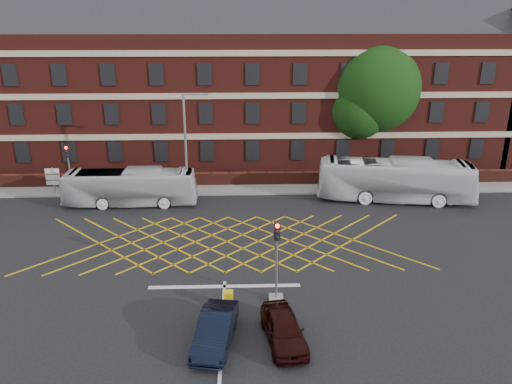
{
  "coord_description": "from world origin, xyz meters",
  "views": [
    {
      "loc": [
        0.92,
        -26.61,
        13.57
      ],
      "look_at": [
        1.83,
        1.5,
        3.49
      ],
      "focal_mm": 35.0,
      "sensor_mm": 36.0,
      "label": 1
    }
  ],
  "objects_px": {
    "traffic_light_near": "(277,269)",
    "direction_signs": "(53,178)",
    "car_maroon": "(284,329)",
    "bus_left": "(130,187)",
    "bus_right": "(395,180)",
    "utility_cabinet": "(229,300)",
    "deciduous_tree": "(374,94)",
    "car_navy": "(215,330)",
    "traffic_light_far": "(70,177)",
    "street_lamp": "(188,167)"
  },
  "relations": [
    {
      "from": "car_maroon",
      "to": "utility_cabinet",
      "type": "distance_m",
      "value": 3.67
    },
    {
      "from": "direction_signs",
      "to": "utility_cabinet",
      "type": "height_order",
      "value": "direction_signs"
    },
    {
      "from": "direction_signs",
      "to": "traffic_light_far",
      "type": "bearing_deg",
      "value": -32.55
    },
    {
      "from": "bus_right",
      "to": "bus_left",
      "type": "bearing_deg",
      "value": 99.37
    },
    {
      "from": "traffic_light_near",
      "to": "street_lamp",
      "type": "height_order",
      "value": "street_lamp"
    },
    {
      "from": "car_navy",
      "to": "traffic_light_near",
      "type": "xyz_separation_m",
      "value": [
        2.88,
        3.37,
        1.09
      ]
    },
    {
      "from": "street_lamp",
      "to": "bus_right",
      "type": "bearing_deg",
      "value": -0.05
    },
    {
      "from": "car_navy",
      "to": "street_lamp",
      "type": "height_order",
      "value": "street_lamp"
    },
    {
      "from": "car_maroon",
      "to": "street_lamp",
      "type": "distance_m",
      "value": 18.39
    },
    {
      "from": "car_maroon",
      "to": "street_lamp",
      "type": "relative_size",
      "value": 0.47
    },
    {
      "from": "traffic_light_near",
      "to": "utility_cabinet",
      "type": "bearing_deg",
      "value": -164.87
    },
    {
      "from": "car_navy",
      "to": "traffic_light_far",
      "type": "relative_size",
      "value": 0.96
    },
    {
      "from": "utility_cabinet",
      "to": "traffic_light_far",
      "type": "bearing_deg",
      "value": 128.3
    },
    {
      "from": "direction_signs",
      "to": "deciduous_tree",
      "type": "bearing_deg",
      "value": 13.2
    },
    {
      "from": "car_navy",
      "to": "direction_signs",
      "type": "relative_size",
      "value": 1.86
    },
    {
      "from": "bus_right",
      "to": "deciduous_tree",
      "type": "height_order",
      "value": "deciduous_tree"
    },
    {
      "from": "traffic_light_far",
      "to": "direction_signs",
      "type": "distance_m",
      "value": 2.15
    },
    {
      "from": "car_navy",
      "to": "car_maroon",
      "type": "xyz_separation_m",
      "value": [
        2.97,
        0.01,
        -0.01
      ]
    },
    {
      "from": "bus_left",
      "to": "car_navy",
      "type": "bearing_deg",
      "value": -157.86
    },
    {
      "from": "traffic_light_far",
      "to": "utility_cabinet",
      "type": "xyz_separation_m",
      "value": [
        12.39,
        -15.7,
        -1.3
      ]
    },
    {
      "from": "car_navy",
      "to": "bus_left",
      "type": "bearing_deg",
      "value": 121.44
    },
    {
      "from": "bus_left",
      "to": "bus_right",
      "type": "xyz_separation_m",
      "value": [
        20.01,
        0.24,
        0.26
      ]
    },
    {
      "from": "car_maroon",
      "to": "utility_cabinet",
      "type": "height_order",
      "value": "car_maroon"
    },
    {
      "from": "car_navy",
      "to": "bus_right",
      "type": "bearing_deg",
      "value": 62.22
    },
    {
      "from": "bus_right",
      "to": "utility_cabinet",
      "type": "xyz_separation_m",
      "value": [
        -12.41,
        -14.6,
        -1.17
      ]
    },
    {
      "from": "car_navy",
      "to": "deciduous_tree",
      "type": "height_order",
      "value": "deciduous_tree"
    },
    {
      "from": "bus_left",
      "to": "traffic_light_near",
      "type": "relative_size",
      "value": 2.3
    },
    {
      "from": "deciduous_tree",
      "to": "street_lamp",
      "type": "distance_m",
      "value": 18.41
    },
    {
      "from": "bus_right",
      "to": "street_lamp",
      "type": "relative_size",
      "value": 1.42
    },
    {
      "from": "bus_left",
      "to": "bus_right",
      "type": "relative_size",
      "value": 0.84
    },
    {
      "from": "traffic_light_far",
      "to": "street_lamp",
      "type": "bearing_deg",
      "value": -6.8
    },
    {
      "from": "bus_right",
      "to": "deciduous_tree",
      "type": "distance_m",
      "value": 9.97
    },
    {
      "from": "car_navy",
      "to": "deciduous_tree",
      "type": "relative_size",
      "value": 0.36
    },
    {
      "from": "traffic_light_near",
      "to": "car_maroon",
      "type": "bearing_deg",
      "value": -88.5
    },
    {
      "from": "traffic_light_near",
      "to": "utility_cabinet",
      "type": "xyz_separation_m",
      "value": [
        -2.36,
        -0.64,
        -1.3
      ]
    },
    {
      "from": "car_navy",
      "to": "traffic_light_near",
      "type": "distance_m",
      "value": 4.57
    },
    {
      "from": "bus_right",
      "to": "utility_cabinet",
      "type": "relative_size",
      "value": 12.69
    },
    {
      "from": "traffic_light_near",
      "to": "direction_signs",
      "type": "distance_m",
      "value": 23.15
    },
    {
      "from": "bus_left",
      "to": "traffic_light_far",
      "type": "xyz_separation_m",
      "value": [
        -4.8,
        1.34,
        0.39
      ]
    },
    {
      "from": "car_maroon",
      "to": "direction_signs",
      "type": "relative_size",
      "value": 1.77
    },
    {
      "from": "traffic_light_far",
      "to": "direction_signs",
      "type": "bearing_deg",
      "value": 147.45
    },
    {
      "from": "bus_right",
      "to": "car_navy",
      "type": "distance_m",
      "value": 21.64
    },
    {
      "from": "car_navy",
      "to": "street_lamp",
      "type": "bearing_deg",
      "value": 108.03
    },
    {
      "from": "bus_left",
      "to": "car_maroon",
      "type": "height_order",
      "value": "bus_left"
    },
    {
      "from": "bus_left",
      "to": "utility_cabinet",
      "type": "height_order",
      "value": "bus_left"
    },
    {
      "from": "traffic_light_far",
      "to": "traffic_light_near",
      "type": "bearing_deg",
      "value": -45.59
    },
    {
      "from": "bus_left",
      "to": "traffic_light_far",
      "type": "relative_size",
      "value": 2.3
    },
    {
      "from": "car_navy",
      "to": "deciduous_tree",
      "type": "xyz_separation_m",
      "value": [
        13.06,
        25.83,
        6.17
      ]
    },
    {
      "from": "traffic_light_near",
      "to": "direction_signs",
      "type": "xyz_separation_m",
      "value": [
        -16.53,
        16.19,
        -0.39
      ]
    },
    {
      "from": "car_maroon",
      "to": "traffic_light_near",
      "type": "height_order",
      "value": "traffic_light_near"
    }
  ]
}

